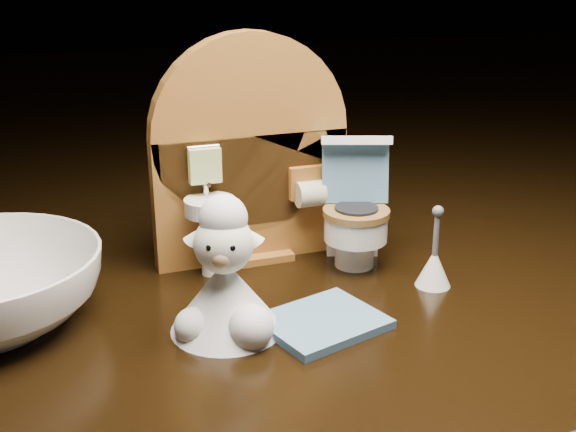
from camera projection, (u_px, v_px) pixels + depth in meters
name	position (u px, v px, depth m)	size (l,w,h in m)	color
backdrop_panel	(249.00, 164.00, 0.47)	(0.13, 0.05, 0.15)	#905922
toy_toilet	(355.00, 217.00, 0.48)	(0.05, 0.06, 0.09)	white
bath_mat	(322.00, 322.00, 0.40)	(0.06, 0.05, 0.00)	teal
toilet_brush	(434.00, 265.00, 0.45)	(0.02, 0.02, 0.05)	white
plush_lamb	(226.00, 285.00, 0.39)	(0.06, 0.06, 0.08)	white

